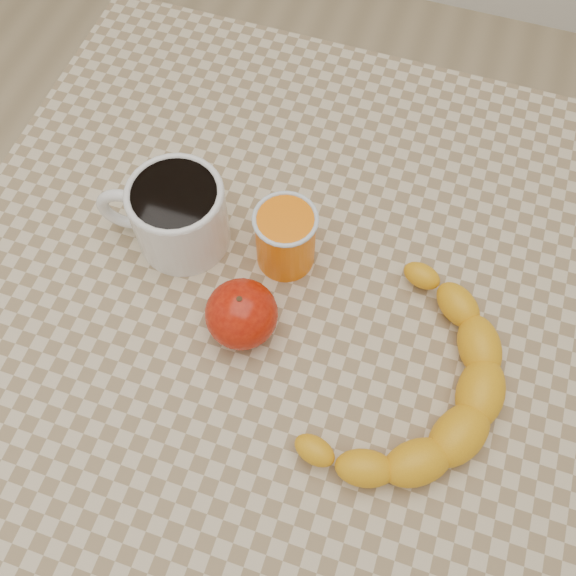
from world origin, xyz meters
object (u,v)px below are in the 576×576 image
(orange_juice_glass, at_px, (286,238))
(coffee_mug, at_px, (176,213))
(apple, at_px, (242,314))
(table, at_px, (288,327))
(banana, at_px, (409,384))

(orange_juice_glass, bearing_deg, coffee_mug, -174.57)
(coffee_mug, height_order, apple, coffee_mug)
(table, height_order, orange_juice_glass, orange_juice_glass)
(apple, bearing_deg, table, 56.88)
(banana, bearing_deg, coffee_mug, -175.24)
(orange_juice_glass, relative_size, apple, 0.95)
(table, distance_m, apple, 0.14)
(orange_juice_glass, relative_size, banana, 0.23)
(orange_juice_glass, xyz_separation_m, apple, (-0.02, -0.10, -0.01))
(coffee_mug, relative_size, orange_juice_glass, 1.90)
(orange_juice_glass, xyz_separation_m, banana, (0.17, -0.11, -0.02))
(table, height_order, banana, banana)
(orange_juice_glass, height_order, apple, orange_juice_glass)
(table, relative_size, banana, 2.20)
(table, distance_m, banana, 0.20)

